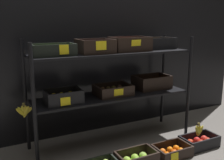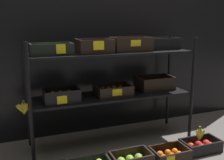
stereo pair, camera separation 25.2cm
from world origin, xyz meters
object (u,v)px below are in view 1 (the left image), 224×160
(crate_ground_apple_red, at_px, (199,142))
(crate_ground_apple_green, at_px, (136,160))
(banana_bunch_loose, at_px, (198,131))
(display_rack, at_px, (113,71))
(crate_ground_tangerine, at_px, (172,152))

(crate_ground_apple_red, bearing_deg, crate_ground_apple_green, -179.23)
(banana_bunch_loose, bearing_deg, crate_ground_apple_red, 4.39)
(crate_ground_apple_green, distance_m, crate_ground_apple_red, 0.72)
(display_rack, height_order, crate_ground_apple_red, display_rack)
(display_rack, bearing_deg, crate_ground_apple_green, -92.68)
(display_rack, xyz_separation_m, crate_ground_apple_red, (0.70, -0.48, -0.68))
(crate_ground_tangerine, bearing_deg, crate_ground_apple_red, 3.66)
(crate_ground_tangerine, relative_size, crate_ground_apple_red, 0.90)
(crate_ground_tangerine, relative_size, banana_bunch_loose, 2.38)
(crate_ground_apple_green, bearing_deg, crate_ground_tangerine, -1.98)
(crate_ground_tangerine, distance_m, crate_ground_apple_red, 0.35)
(display_rack, height_order, banana_bunch_loose, display_rack)
(display_rack, relative_size, banana_bunch_loose, 12.31)
(crate_ground_apple_green, bearing_deg, crate_ground_apple_red, 0.77)
(display_rack, xyz_separation_m, crate_ground_apple_green, (-0.02, -0.49, -0.68))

